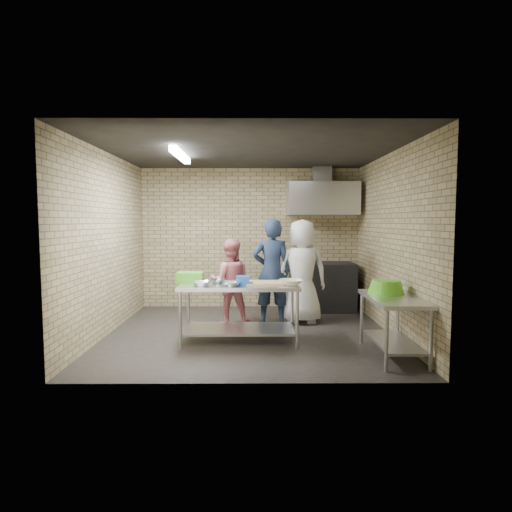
# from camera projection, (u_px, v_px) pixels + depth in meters

# --- Properties ---
(floor) EXTENTS (4.20, 4.20, 0.00)m
(floor) POSITION_uv_depth(u_px,v_px,m) (249.00, 333.00, 6.42)
(floor) COLOR black
(floor) RESTS_ON ground
(ceiling) EXTENTS (4.20, 4.20, 0.00)m
(ceiling) POSITION_uv_depth(u_px,v_px,m) (249.00, 151.00, 6.20)
(ceiling) COLOR black
(ceiling) RESTS_ON ground
(back_wall) EXTENTS (4.20, 0.06, 2.70)m
(back_wall) POSITION_uv_depth(u_px,v_px,m) (250.00, 238.00, 8.30)
(back_wall) COLOR tan
(back_wall) RESTS_ON ground
(front_wall) EXTENTS (4.20, 0.06, 2.70)m
(front_wall) POSITION_uv_depth(u_px,v_px,m) (248.00, 254.00, 4.32)
(front_wall) COLOR tan
(front_wall) RESTS_ON ground
(left_wall) EXTENTS (0.06, 4.00, 2.70)m
(left_wall) POSITION_uv_depth(u_px,v_px,m) (108.00, 244.00, 6.30)
(left_wall) COLOR tan
(left_wall) RESTS_ON ground
(right_wall) EXTENTS (0.06, 4.00, 2.70)m
(right_wall) POSITION_uv_depth(u_px,v_px,m) (391.00, 244.00, 6.32)
(right_wall) COLOR tan
(right_wall) RESTS_ON ground
(prep_table) EXTENTS (1.64, 0.82, 0.82)m
(prep_table) POSITION_uv_depth(u_px,v_px,m) (240.00, 313.00, 5.94)
(prep_table) COLOR silver
(prep_table) RESTS_ON floor
(side_counter) EXTENTS (0.60, 1.20, 0.75)m
(side_counter) POSITION_uv_depth(u_px,v_px,m) (393.00, 326.00, 5.31)
(side_counter) COLOR silver
(side_counter) RESTS_ON floor
(stove) EXTENTS (1.20, 0.70, 0.90)m
(stove) POSITION_uv_depth(u_px,v_px,m) (322.00, 287.00, 8.04)
(stove) COLOR black
(stove) RESTS_ON floor
(range_hood) EXTENTS (1.30, 0.60, 0.60)m
(range_hood) POSITION_uv_depth(u_px,v_px,m) (322.00, 199.00, 7.95)
(range_hood) COLOR silver
(range_hood) RESTS_ON back_wall
(hood_duct) EXTENTS (0.35, 0.30, 0.30)m
(hood_duct) POSITION_uv_depth(u_px,v_px,m) (321.00, 175.00, 8.06)
(hood_duct) COLOR #A5A8AD
(hood_duct) RESTS_ON back_wall
(wall_shelf) EXTENTS (0.80, 0.20, 0.04)m
(wall_shelf) POSITION_uv_depth(u_px,v_px,m) (336.00, 209.00, 8.16)
(wall_shelf) COLOR #3F2B19
(wall_shelf) RESTS_ON back_wall
(fluorescent_fixture) EXTENTS (0.10, 1.25, 0.08)m
(fluorescent_fixture) POSITION_uv_depth(u_px,v_px,m) (181.00, 155.00, 6.20)
(fluorescent_fixture) COLOR white
(fluorescent_fixture) RESTS_ON ceiling
(green_crate) EXTENTS (0.36, 0.27, 0.15)m
(green_crate) POSITION_uv_depth(u_px,v_px,m) (190.00, 277.00, 6.02)
(green_crate) COLOR green
(green_crate) RESTS_ON prep_table
(blue_tub) EXTENTS (0.18, 0.18, 0.12)m
(blue_tub) POSITION_uv_depth(u_px,v_px,m) (243.00, 280.00, 5.80)
(blue_tub) COLOR #174FAC
(blue_tub) RESTS_ON prep_table
(cutting_board) EXTENTS (0.50, 0.38, 0.03)m
(cutting_board) POSITION_uv_depth(u_px,v_px,m) (265.00, 283.00, 5.89)
(cutting_board) COLOR tan
(cutting_board) RESTS_ON prep_table
(mixing_bowl_a) EXTENTS (0.28, 0.28, 0.06)m
(mixing_bowl_a) POSITION_uv_depth(u_px,v_px,m) (202.00, 284.00, 5.70)
(mixing_bowl_a) COLOR silver
(mixing_bowl_a) RESTS_ON prep_table
(mixing_bowl_b) EXTENTS (0.22, 0.22, 0.06)m
(mixing_bowl_b) POSITION_uv_depth(u_px,v_px,m) (218.00, 281.00, 5.95)
(mixing_bowl_b) COLOR #A9ACB0
(mixing_bowl_b) RESTS_ON prep_table
(mixing_bowl_c) EXTENTS (0.26, 0.26, 0.06)m
(mixing_bowl_c) POSITION_uv_depth(u_px,v_px,m) (231.00, 284.00, 5.68)
(mixing_bowl_c) COLOR silver
(mixing_bowl_c) RESTS_ON prep_table
(ceramic_bowl) EXTENTS (0.35, 0.35, 0.08)m
(ceramic_bowl) POSITION_uv_depth(u_px,v_px,m) (291.00, 282.00, 5.76)
(ceramic_bowl) COLOR beige
(ceramic_bowl) RESTS_ON prep_table
(green_basin) EXTENTS (0.46, 0.46, 0.17)m
(green_basin) POSITION_uv_depth(u_px,v_px,m) (386.00, 287.00, 5.52)
(green_basin) COLOR #59C626
(green_basin) RESTS_ON side_counter
(bottle_red) EXTENTS (0.07, 0.07, 0.18)m
(bottle_red) POSITION_uv_depth(u_px,v_px,m) (323.00, 203.00, 8.15)
(bottle_red) COLOR #B22619
(bottle_red) RESTS_ON wall_shelf
(man_navy) EXTENTS (0.63, 0.42, 1.72)m
(man_navy) POSITION_uv_depth(u_px,v_px,m) (272.00, 271.00, 6.98)
(man_navy) COLOR #141C32
(man_navy) RESTS_ON floor
(woman_pink) EXTENTS (0.70, 0.55, 1.39)m
(woman_pink) POSITION_uv_depth(u_px,v_px,m) (230.00, 282.00, 6.95)
(woman_pink) COLOR #D16E77
(woman_pink) RESTS_ON floor
(woman_white) EXTENTS (0.88, 0.62, 1.71)m
(woman_white) POSITION_uv_depth(u_px,v_px,m) (302.00, 271.00, 7.02)
(woman_white) COLOR silver
(woman_white) RESTS_ON floor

